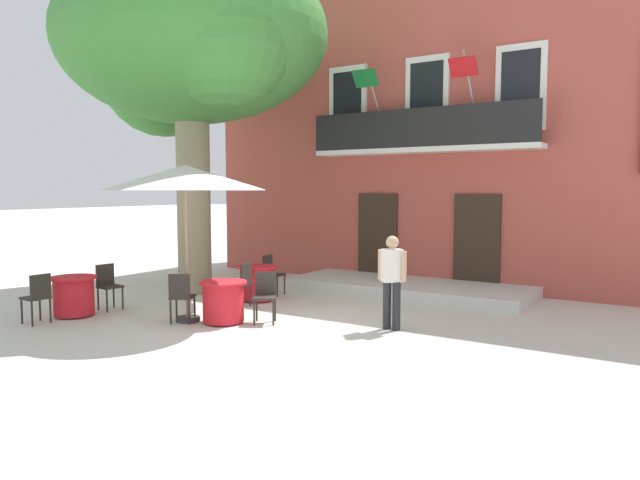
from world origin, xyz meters
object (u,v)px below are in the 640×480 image
plane_tree (189,46)px  cafe_table_near_tree (223,302)px  cafe_table_middle (257,283)px  cafe_chair_front_1 (108,283)px  cafe_table_front (74,296)px  cafe_chair_near_tree_0 (181,294)px  cafe_chair_middle_1 (272,272)px  pedestrian_near_entrance (392,277)px  cafe_umbrella (185,178)px  cafe_chair_middle_0 (242,282)px  cafe_chair_front_0 (38,295)px  cafe_chair_near_tree_1 (265,293)px

plane_tree → cafe_table_near_tree: (2.76, -2.03, -5.26)m
cafe_table_middle → cafe_chair_front_1: cafe_chair_front_1 is taller
cafe_table_near_tree → cafe_table_front: same height
cafe_table_front → cafe_chair_front_1: (0.03, 0.75, 0.14)m
cafe_table_near_tree → cafe_chair_near_tree_0: 0.77m
cafe_table_near_tree → cafe_chair_middle_1: 2.90m
cafe_table_near_tree → pedestrian_near_entrance: (2.78, 1.19, 0.52)m
cafe_chair_front_1 → pedestrian_near_entrance: size_ratio=0.56×
cafe_umbrella → cafe_table_near_tree: bearing=21.7°
cafe_chair_middle_0 → plane_tree: bearing=160.1°
pedestrian_near_entrance → cafe_chair_front_0: bearing=-151.0°
plane_tree → pedestrian_near_entrance: size_ratio=4.76×
cafe_table_near_tree → cafe_table_middle: bearing=112.5°
cafe_table_middle → cafe_umbrella: 3.16m
plane_tree → cafe_chair_front_0: plane_tree is taller
cafe_chair_near_tree_1 → cafe_chair_front_1: bearing=-166.3°
cafe_chair_middle_1 → cafe_table_front: bearing=-115.1°
cafe_chair_middle_1 → cafe_chair_middle_0: bearing=-76.1°
cafe_table_near_tree → pedestrian_near_entrance: size_ratio=0.53×
cafe_table_front → cafe_umbrella: 3.20m
cafe_chair_near_tree_0 → cafe_chair_front_1: same height
cafe_umbrella → cafe_chair_middle_1: bearing=96.7°
cafe_table_near_tree → cafe_chair_middle_0: (-0.63, 1.26, 0.14)m
cafe_chair_middle_0 → cafe_chair_middle_1: bearing=103.9°
cafe_chair_front_0 → cafe_umbrella: cafe_umbrella is taller
cafe_table_near_tree → cafe_table_middle: size_ratio=1.00×
cafe_table_near_tree → cafe_chair_front_0: cafe_chair_front_0 is taller
cafe_table_near_tree → cafe_chair_near_tree_1: cafe_chair_near_tree_1 is taller
pedestrian_near_entrance → cafe_umbrella: bearing=-157.1°
plane_tree → pedestrian_near_entrance: bearing=-8.6°
cafe_chair_near_tree_1 → cafe_table_front: bearing=-155.1°
plane_tree → cafe_chair_front_0: size_ratio=8.49×
cafe_chair_near_tree_1 → cafe_table_middle: size_ratio=1.05×
cafe_chair_near_tree_1 → cafe_umbrella: size_ratio=0.31×
cafe_chair_middle_1 → cafe_umbrella: cafe_umbrella is taller
cafe_table_middle → cafe_chair_middle_1: cafe_chair_middle_1 is taller
cafe_chair_near_tree_1 → cafe_table_front: size_ratio=1.05×
cafe_chair_middle_0 → cafe_table_front: bearing=-132.3°
cafe_chair_near_tree_1 → cafe_chair_middle_1: (-1.59, 2.26, 0.00)m
cafe_table_front → cafe_table_middle: bearing=57.6°
cafe_chair_near_tree_1 → pedestrian_near_entrance: pedestrian_near_entrance is taller
cafe_chair_front_1 → cafe_table_front: bearing=-92.1°
cafe_table_middle → cafe_chair_front_0: 4.30m
cafe_chair_near_tree_1 → cafe_chair_middle_1: size_ratio=1.00×
cafe_chair_middle_1 → cafe_chair_front_0: size_ratio=1.00×
cafe_chair_near_tree_1 → cafe_chair_front_1: same height
cafe_chair_front_1 → cafe_table_near_tree: bearing=7.4°
cafe_chair_front_0 → plane_tree: bearing=90.4°
cafe_table_near_tree → cafe_umbrella: 2.32m
cafe_table_near_tree → cafe_chair_near_tree_1: size_ratio=0.95×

